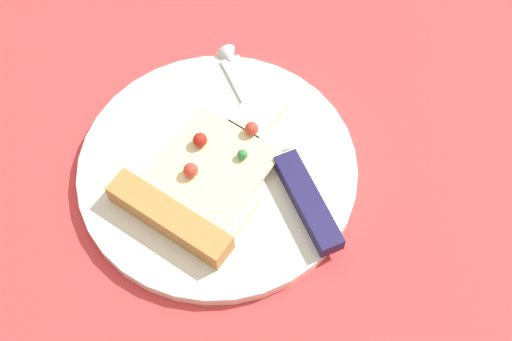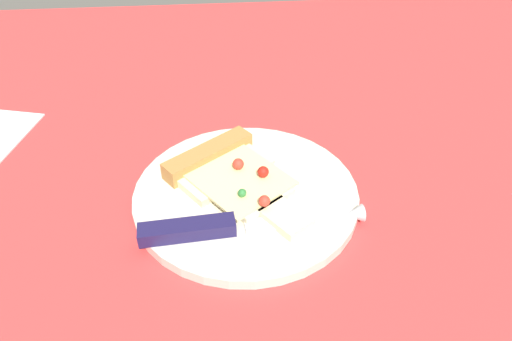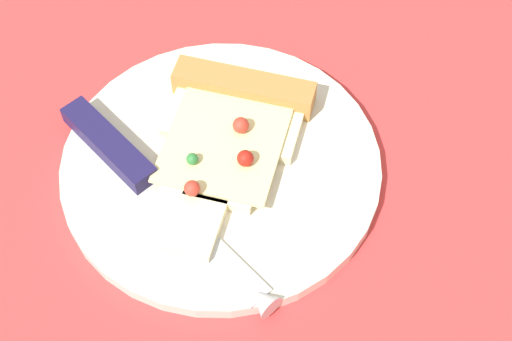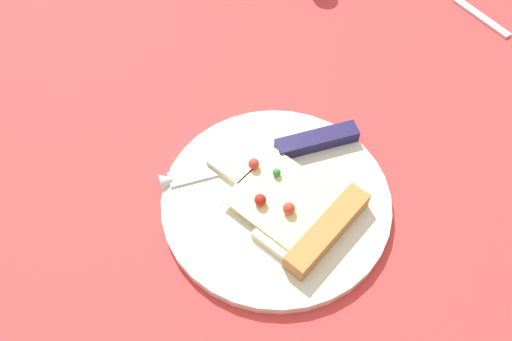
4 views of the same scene
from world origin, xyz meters
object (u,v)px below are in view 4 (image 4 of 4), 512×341
at_px(plate, 274,202).
at_px(fork, 499,30).
at_px(knife, 278,151).
at_px(pizza_slice, 292,209).

height_order(plate, fork, plate).
relative_size(knife, fork, 1.63).
bearing_deg(knife, fork, -72.35).
xyz_separation_m(plate, fork, (-0.38, -0.21, -0.00)).
bearing_deg(knife, pizza_slice, 172.25).
xyz_separation_m(pizza_slice, knife, (-0.00, -0.08, -0.00)).
height_order(plate, knife, knife).
distance_m(plate, pizza_slice, 0.03).
height_order(knife, fork, knife).
bearing_deg(fork, pizza_slice, 8.55).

